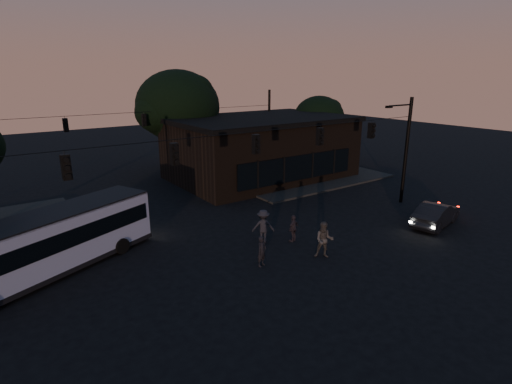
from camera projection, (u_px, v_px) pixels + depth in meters
ground at (305, 272)px, 18.83m from camera, size 120.00×120.00×0.00m
sidewalk_far_right at (300, 176)px, 36.42m from camera, size 14.00×10.00×0.15m
building at (261, 147)px, 35.55m from camera, size 15.40×10.41×5.40m
tree_behind at (178, 106)px, 36.49m from camera, size 7.60×7.60×9.43m
tree_right at (319, 117)px, 41.58m from camera, size 5.20×5.20×6.86m
signal_rig_near at (256, 165)px, 20.70m from camera, size 26.24×0.30×7.50m
signal_rig_far at (145, 134)px, 33.27m from camera, size 26.24×0.30×7.50m
bus at (50, 240)px, 18.42m from camera, size 10.37×6.31×2.89m
car at (436, 214)px, 24.54m from camera, size 4.58×2.37×1.44m
pedestrian_a at (262, 251)px, 19.29m from camera, size 0.64×0.52×1.53m
pedestrian_b at (324, 240)px, 20.14m from camera, size 1.17×1.16×1.91m
pedestrian_c at (293, 228)px, 22.14m from camera, size 0.99×0.68×1.56m
pedestrian_d at (263, 226)px, 21.99m from camera, size 1.41×1.26×1.89m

